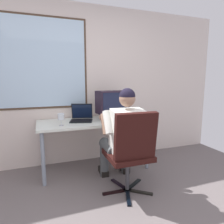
% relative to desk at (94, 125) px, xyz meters
% --- Properties ---
extents(wall_rear, '(5.40, 0.08, 2.51)m').
position_rel_desk_xyz_m(wall_rear, '(-0.29, 0.40, 0.60)').
color(wall_rear, silver).
rests_on(wall_rear, ground).
extents(desk, '(1.63, 0.69, 0.75)m').
position_rel_desk_xyz_m(desk, '(0.00, 0.00, 0.00)').
color(desk, '#838E9F').
rests_on(desk, ground).
extents(office_chair, '(0.59, 0.61, 1.02)m').
position_rel_desk_xyz_m(office_chair, '(0.20, -0.87, -0.09)').
color(office_chair, black).
rests_on(office_chair, ground).
extents(person_seated, '(0.54, 0.76, 1.26)m').
position_rel_desk_xyz_m(person_seated, '(0.21, -0.60, -0.01)').
color(person_seated, '#474B4D').
rests_on(person_seated, ground).
extents(crt_monitor, '(0.50, 0.32, 0.44)m').
position_rel_desk_xyz_m(crt_monitor, '(0.29, 0.01, 0.34)').
color(crt_monitor, beige).
rests_on(crt_monitor, desk).
extents(laptop, '(0.39, 0.38, 0.25)m').
position_rel_desk_xyz_m(laptop, '(-0.18, 0.07, 0.14)').
color(laptop, black).
rests_on(laptop, desk).
extents(wine_glass, '(0.09, 0.09, 0.16)m').
position_rel_desk_xyz_m(wine_glass, '(-0.50, -0.18, 0.19)').
color(wine_glass, silver).
rests_on(wine_glass, desk).
extents(coffee_mug, '(0.09, 0.09, 0.11)m').
position_rel_desk_xyz_m(coffee_mug, '(0.60, -0.17, 0.13)').
color(coffee_mug, beige).
rests_on(coffee_mug, desk).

